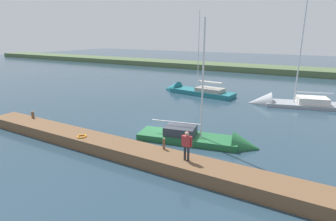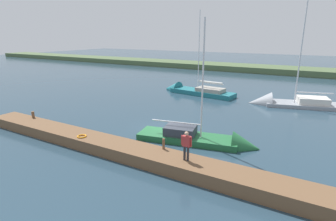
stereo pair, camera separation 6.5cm
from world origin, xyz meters
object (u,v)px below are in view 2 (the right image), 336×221
at_px(sailboat_far_right, 284,104).
at_px(person_on_dock, 186,144).
at_px(mooring_post_far, 33,115).
at_px(life_ring_buoy, 82,136).
at_px(mooring_post_near, 164,144).
at_px(sailboat_mid_channel, 207,141).
at_px(sailboat_inner_slip, 191,92).

relative_size(sailboat_far_right, person_on_dock, 7.12).
distance_m(sailboat_far_right, person_on_dock, 19.67).
height_order(mooring_post_far, sailboat_far_right, sailboat_far_right).
bearing_deg(life_ring_buoy, mooring_post_near, -169.70).
relative_size(sailboat_mid_channel, person_on_dock, 5.62).
distance_m(life_ring_buoy, sailboat_inner_slip, 20.49).
xyz_separation_m(mooring_post_near, sailboat_mid_channel, (-1.34, -3.95, -0.97)).
distance_m(mooring_post_near, sailboat_inner_slip, 20.66).
xyz_separation_m(life_ring_buoy, sailboat_far_right, (-10.80, -19.80, -0.72)).
distance_m(mooring_post_far, sailboat_far_right, 25.91).
relative_size(mooring_post_near, life_ring_buoy, 1.05).
bearing_deg(life_ring_buoy, sailboat_mid_channel, -145.76).
xyz_separation_m(mooring_post_near, life_ring_buoy, (6.08, 1.10, -0.30)).
relative_size(sailboat_far_right, sailboat_mid_channel, 1.27).
bearing_deg(sailboat_inner_slip, person_on_dock, 121.32).
height_order(mooring_post_near, sailboat_far_right, sailboat_far_right).
bearing_deg(sailboat_mid_channel, sailboat_far_right, 65.61).
xyz_separation_m(sailboat_far_right, sailboat_mid_channel, (3.38, 14.75, 0.05)).
relative_size(mooring_post_near, sailboat_far_right, 0.06).
height_order(life_ring_buoy, sailboat_mid_channel, sailboat_mid_channel).
relative_size(mooring_post_near, sailboat_inner_slip, 0.06).
xyz_separation_m(sailboat_mid_channel, person_on_dock, (-0.59, 4.65, 1.64)).
relative_size(mooring_post_far, life_ring_buoy, 0.84).
bearing_deg(mooring_post_near, sailboat_mid_channel, -108.79).
bearing_deg(sailboat_far_right, mooring_post_near, 60.65).
bearing_deg(sailboat_far_right, person_on_dock, 66.64).
bearing_deg(life_ring_buoy, sailboat_inner_slip, -86.92).
bearing_deg(sailboat_mid_channel, sailboat_inner_slip, 107.45).
relative_size(sailboat_mid_channel, sailboat_inner_slip, 0.83).
relative_size(life_ring_buoy, sailboat_mid_channel, 0.07).
bearing_deg(sailboat_far_right, mooring_post_far, 31.03).
bearing_deg(person_on_dock, sailboat_mid_channel, 5.62).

